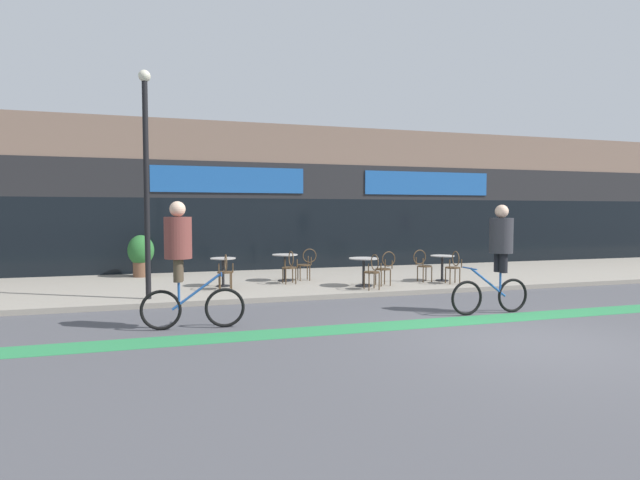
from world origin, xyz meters
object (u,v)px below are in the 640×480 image
bistro_table_0 (223,266)px  planter_pot (141,253)px  bistro_table_3 (442,263)px  cafe_chair_2_near (373,269)px  cafe_chair_1_near (290,265)px  cyclist_0 (499,250)px  cafe_chair_2_side (386,266)px  cafe_chair_3_side (422,263)px  cafe_chair_1_side (306,262)px  bistro_table_2 (364,266)px  cafe_chair_3_near (454,265)px  cafe_chair_0_near (225,269)px  lamp_post (146,168)px  bistro_table_1 (285,262)px  cyclist_2 (182,254)px

bistro_table_0 → planter_pot: bearing=128.9°
bistro_table_3 → cafe_chair_2_near: 2.68m
cafe_chair_1_near → cyclist_0: bearing=-147.6°
cafe_chair_1_near → cafe_chair_2_side: same height
cafe_chair_3_side → bistro_table_0: bearing=166.8°
cafe_chair_1_side → cyclist_0: size_ratio=0.41×
bistro_table_2 → cafe_chair_3_near: bearing=-6.5°
bistro_table_3 → cafe_chair_0_near: 6.03m
planter_pot → lamp_post: 4.71m
cafe_chair_2_side → cyclist_0: 3.67m
cafe_chair_1_side → bistro_table_3: bearing=161.8°
bistro_table_1 → cafe_chair_1_side: (0.63, -0.00, -0.02)m
bistro_table_1 → planter_pot: size_ratio=0.60×
cafe_chair_1_side → cafe_chair_2_side: bearing=138.7°
cafe_chair_2_near → cafe_chair_2_side: same height
bistro_table_3 → cafe_chair_1_near: cafe_chair_1_near is taller
bistro_table_3 → cafe_chair_1_side: 3.84m
cafe_chair_1_near → cyclist_2: (-2.88, -4.06, 0.68)m
bistro_table_3 → cafe_chair_3_side: bearing=-179.3°
cyclist_0 → bistro_table_2: bearing=-66.4°
bistro_table_0 → cafe_chair_1_near: (1.78, -0.08, -0.01)m
cafe_chair_1_near → cafe_chair_2_near: size_ratio=1.00×
cafe_chair_0_near → cafe_chair_2_side: same height
cafe_chair_1_side → planter_pot: planter_pot is taller
cafe_chair_3_near → bistro_table_2: bearing=89.1°
cyclist_2 → cafe_chair_3_near: bearing=26.2°
cafe_chair_3_side → lamp_post: 7.62m
bistro_table_2 → cafe_chair_1_side: bearing=125.4°
lamp_post → cafe_chair_0_near: bearing=24.6°
bistro_table_2 → cafe_chair_2_side: 0.63m
lamp_post → cafe_chair_2_side: bearing=4.0°
cafe_chair_3_near → bistro_table_3: bearing=4.9°
bistro_table_0 → cafe_chair_1_near: cafe_chair_1_near is taller
bistro_table_3 → cafe_chair_3_side: 0.63m
bistro_table_1 → cyclist_0: cyclist_0 is taller
cafe_chair_1_side → cafe_chair_2_near: (1.13, -2.21, 0.00)m
bistro_table_0 → cafe_chair_3_side: cafe_chair_3_side is taller
planter_pot → cafe_chair_3_side: bearing=-24.1°
cyclist_0 → cafe_chair_2_near: bearing=-62.0°
cyclist_2 → cafe_chair_3_side: bearing=32.4°
bistro_table_2 → cafe_chair_3_near: (2.50, -0.28, -0.02)m
bistro_table_1 → cafe_chair_1_near: bearing=-89.5°
bistro_table_1 → lamp_post: (-3.55, -1.99, 2.38)m
cyclist_0 → cyclist_2: size_ratio=0.98×
cafe_chair_2_near → bistro_table_1: bearing=34.6°
bistro_table_2 → cafe_chair_2_side: cafe_chair_2_side is taller
cafe_chair_2_near → cafe_chair_2_side: bearing=-48.1°
cafe_chair_0_near → cafe_chair_2_side: (4.15, -0.40, 0.00)m
cafe_chair_1_side → bistro_table_1: bearing=0.6°
bistro_table_1 → cafe_chair_2_side: bearing=-33.5°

